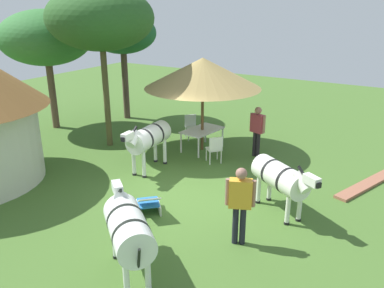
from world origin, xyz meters
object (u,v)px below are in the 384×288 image
object	(u,v)px
guest_beside_umbrella	(257,127)
acacia_tree_behind_hut	(122,34)
patio_dining_table	(202,132)
patio_chair_near_hut	(191,125)
zebra_toward_hut	(128,228)
acacia_tree_right_background	(46,38)
standing_watcher	(240,199)
acacia_tree_left_background	(100,19)
striped_lounge_chair	(149,204)
zebra_nearest_camera	(281,178)
patio_chair_east_end	(215,148)
zebra_by_umbrella	(148,138)
shade_umbrella	(203,73)

from	to	relation	value
guest_beside_umbrella	acacia_tree_behind_hut	size ratio (longest dim) A/B	0.38
patio_dining_table	patio_chair_near_hut	world-z (taller)	patio_chair_near_hut
zebra_toward_hut	acacia_tree_right_background	bearing A→B (deg)	95.63
standing_watcher	acacia_tree_left_background	world-z (taller)	acacia_tree_left_background
standing_watcher	striped_lounge_chair	distance (m)	2.56
acacia_tree_right_background	zebra_nearest_camera	bearing A→B (deg)	-100.67
patio_chair_east_end	patio_dining_table	bearing A→B (deg)	90.00
standing_watcher	patio_chair_east_end	bearing A→B (deg)	101.90
acacia_tree_right_background	guest_beside_umbrella	bearing A→B (deg)	-81.32
zebra_by_umbrella	zebra_toward_hut	world-z (taller)	zebra_by_umbrella
patio_chair_near_hut	guest_beside_umbrella	bearing A→B (deg)	122.06
patio_chair_near_hut	striped_lounge_chair	world-z (taller)	patio_chair_near_hut
zebra_by_umbrella	acacia_tree_behind_hut	world-z (taller)	acacia_tree_behind_hut
zebra_nearest_camera	patio_dining_table	bearing A→B (deg)	-93.92
shade_umbrella	guest_beside_umbrella	bearing A→B (deg)	-78.04
patio_chair_near_hut	acacia_tree_right_background	xyz separation A→B (m)	(-1.73, 5.52, 3.07)
shade_umbrella	striped_lounge_chair	distance (m)	5.24
zebra_by_umbrella	acacia_tree_right_background	world-z (taller)	acacia_tree_right_background
patio_chair_east_end	zebra_by_umbrella	distance (m)	2.18
patio_dining_table	zebra_by_umbrella	distance (m)	2.47
acacia_tree_left_background	zebra_nearest_camera	bearing A→B (deg)	-102.16
guest_beside_umbrella	patio_chair_east_end	bearing A→B (deg)	69.87
shade_umbrella	zebra_by_umbrella	xyz separation A→B (m)	(-2.39, 0.51, -1.66)
shade_umbrella	patio_chair_east_end	size ratio (longest dim) A/B	4.33
zebra_by_umbrella	acacia_tree_left_background	bearing A→B (deg)	-26.16
patio_chair_east_end	zebra_nearest_camera	world-z (taller)	zebra_nearest_camera
acacia_tree_right_background	patio_chair_near_hut	bearing A→B (deg)	-72.63
striped_lounge_chair	acacia_tree_right_background	distance (m)	9.04
shade_umbrella	acacia_tree_behind_hut	world-z (taller)	acacia_tree_behind_hut
patio_dining_table	patio_chair_east_end	distance (m)	1.29
striped_lounge_chair	zebra_nearest_camera	xyz separation A→B (m)	(1.69, -2.72, 0.68)
patio_chair_east_end	acacia_tree_left_background	distance (m)	5.63
zebra_toward_hut	acacia_tree_right_background	distance (m)	10.62
acacia_tree_right_background	acacia_tree_left_background	world-z (taller)	acacia_tree_left_background
striped_lounge_chair	zebra_by_umbrella	distance (m)	2.77
standing_watcher	zebra_by_umbrella	distance (m)	4.56
patio_chair_east_end	zebra_toward_hut	bearing A→B (deg)	-126.14
acacia_tree_left_background	acacia_tree_right_background	bearing A→B (deg)	82.44
shade_umbrella	patio_chair_east_end	bearing A→B (deg)	-131.87
patio_chair_east_end	acacia_tree_right_background	xyz separation A→B (m)	(-0.02, 7.44, 3.07)
patio_chair_near_hut	patio_dining_table	bearing A→B (deg)	90.00
acacia_tree_right_background	acacia_tree_left_background	bearing A→B (deg)	-97.56
patio_chair_near_hut	striped_lounge_chair	distance (m)	5.74
standing_watcher	striped_lounge_chair	world-z (taller)	standing_watcher
patio_dining_table	guest_beside_umbrella	xyz separation A→B (m)	(0.39, -1.86, 0.36)
patio_chair_near_hut	zebra_by_umbrella	size ratio (longest dim) A/B	0.40
patio_chair_near_hut	guest_beside_umbrella	xyz separation A→B (m)	(-0.45, -2.83, 0.50)
shade_umbrella	guest_beside_umbrella	distance (m)	2.53
patio_chair_east_end	striped_lounge_chair	xyz separation A→B (m)	(-3.65, -0.13, -0.27)
patio_dining_table	striped_lounge_chair	size ratio (longest dim) A/B	1.70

